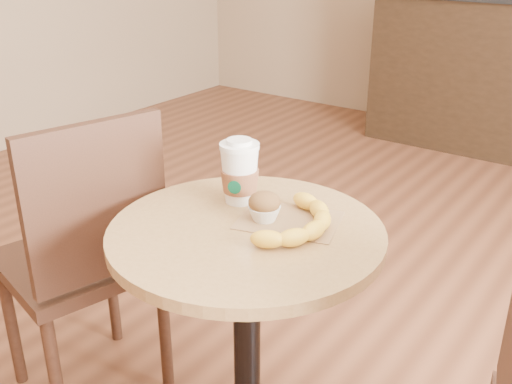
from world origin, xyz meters
TOP-DOWN VIEW (x-y plane):
  - cafe_table at (-0.03, -0.01)m, footprint 0.66×0.66m
  - chair_left at (-0.57, -0.08)m, footprint 0.51×0.51m
  - kraft_bag at (0.03, 0.08)m, footprint 0.28×0.24m
  - coffee_cup at (-0.14, 0.11)m, footprint 0.10×0.10m
  - muffin at (-0.02, 0.05)m, footprint 0.08×0.08m
  - banana at (0.08, 0.05)m, footprint 0.20×0.32m

SIDE VIEW (x-z plane):
  - cafe_table at x=-0.03m, z-range 0.14..0.89m
  - chair_left at x=-0.57m, z-range 0.05..1.01m
  - kraft_bag at x=0.03m, z-range 0.75..0.75m
  - banana at x=0.08m, z-range 0.75..0.79m
  - muffin at x=-0.02m, z-range 0.75..0.82m
  - coffee_cup at x=-0.14m, z-range 0.74..0.91m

